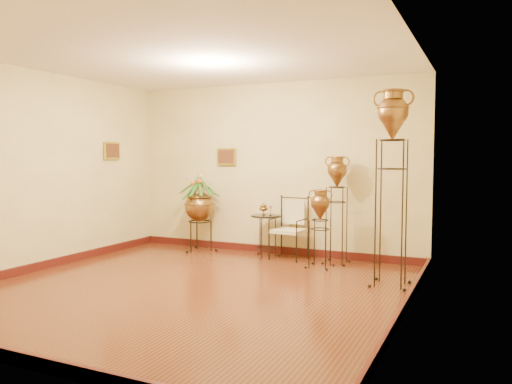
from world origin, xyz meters
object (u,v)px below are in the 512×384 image
at_px(amphora_mid, 337,209).
at_px(planter_urn, 199,203).
at_px(armchair, 289,228).
at_px(side_table, 266,235).
at_px(amphora_tall, 392,186).

bearing_deg(amphora_mid, planter_urn, -180.00).
bearing_deg(armchair, side_table, -175.70).
bearing_deg(side_table, armchair, -0.12).
bearing_deg(amphora_tall, side_table, 154.96).
height_order(amphora_mid, armchair, amphora_mid).
relative_size(amphora_tall, planter_urn, 1.67).
xyz_separation_m(armchair, side_table, (-0.39, 0.00, -0.13)).
bearing_deg(amphora_mid, amphora_tall, -45.75).
relative_size(amphora_mid, side_table, 1.92).
xyz_separation_m(planter_urn, side_table, (1.23, 0.00, -0.47)).
distance_m(amphora_mid, side_table, 1.25).
bearing_deg(side_table, planter_urn, -179.96).
height_order(amphora_tall, amphora_mid, amphora_tall).
distance_m(planter_urn, side_table, 1.32).
xyz_separation_m(planter_urn, armchair, (1.62, 0.00, -0.33)).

